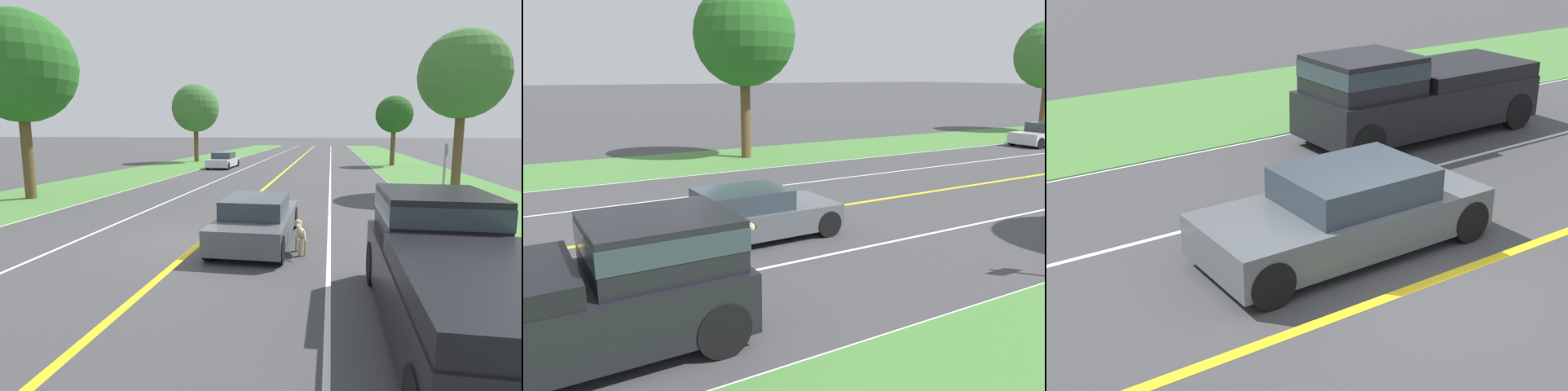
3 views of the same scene
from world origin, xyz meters
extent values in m
plane|color=#424244|center=(0.00, 0.00, 0.00)|extent=(400.00, 400.00, 0.00)
cube|color=yellow|center=(0.00, 0.00, 0.00)|extent=(0.18, 160.00, 0.01)
cube|color=white|center=(7.00, 0.00, 0.00)|extent=(0.14, 160.00, 0.01)
cube|color=white|center=(3.50, 0.00, 0.00)|extent=(0.10, 160.00, 0.01)
cube|color=#4C843D|center=(10.00, 0.00, 0.01)|extent=(6.00, 160.00, 0.03)
cube|color=#51565B|center=(1.52, 0.20, 0.50)|extent=(1.85, 4.50, 0.62)
cube|color=#2D3842|center=(1.52, 0.02, 1.05)|extent=(1.59, 2.16, 0.49)
cylinder|color=black|center=(2.36, 2.01, 0.34)|extent=(0.22, 0.68, 0.68)
cylinder|color=black|center=(2.36, -1.61, 0.34)|extent=(0.22, 0.68, 0.68)
cylinder|color=black|center=(0.68, 2.01, 0.34)|extent=(0.22, 0.68, 0.68)
cylinder|color=black|center=(0.68, -1.61, 0.34)|extent=(0.22, 0.68, 0.68)
ellipsoid|color=#D1B784|center=(2.80, -0.70, 0.52)|extent=(0.35, 0.64, 0.28)
cylinder|color=#D1B784|center=(2.81, -0.47, 0.19)|extent=(0.07, 0.07, 0.38)
cylinder|color=#D1B784|center=(2.92, -0.88, 0.19)|extent=(0.07, 0.07, 0.38)
cylinder|color=#D1B784|center=(2.68, -0.51, 0.19)|extent=(0.07, 0.07, 0.38)
cylinder|color=#D1B784|center=(2.79, -0.92, 0.19)|extent=(0.07, 0.07, 0.38)
cylinder|color=#D1B784|center=(2.73, -0.45, 0.63)|extent=(0.17, 0.20, 0.16)
sphere|color=#D1B784|center=(2.70, -0.34, 0.69)|extent=(0.26, 0.26, 0.21)
ellipsoid|color=#331E14|center=(2.66, -0.20, 0.67)|extent=(0.12, 0.12, 0.08)
cone|color=tan|center=(2.76, -0.34, 0.77)|extent=(0.08, 0.08, 0.09)
cone|color=tan|center=(2.65, -0.37, 0.77)|extent=(0.08, 0.08, 0.09)
cylinder|color=#D1B784|center=(2.91, -1.08, 0.56)|extent=(0.11, 0.23, 0.23)
cube|color=black|center=(5.32, -4.76, 0.72)|extent=(2.05, 5.63, 0.94)
cube|color=black|center=(5.32, -3.12, 1.59)|extent=(1.80, 2.13, 0.80)
cube|color=#2D3842|center=(5.32, -3.12, 1.71)|extent=(1.82, 2.15, 0.35)
cube|color=black|center=(5.32, -5.94, 1.36)|extent=(2.01, 3.20, 0.33)
cylinder|color=black|center=(6.25, -2.53, 0.43)|extent=(0.22, 0.85, 0.85)
cylinder|color=black|center=(6.25, -6.98, 0.43)|extent=(0.22, 0.85, 0.85)
cylinder|color=black|center=(4.38, -2.53, 0.43)|extent=(0.22, 0.85, 0.85)
cylinder|color=black|center=(4.38, -6.98, 0.43)|extent=(0.22, 0.85, 0.85)
camera|label=1|loc=(3.48, -10.62, 3.03)|focal=28.00mm
camera|label=2|loc=(12.50, -5.10, 4.02)|focal=35.00mm
camera|label=3|loc=(-6.46, 6.28, 4.97)|focal=50.00mm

